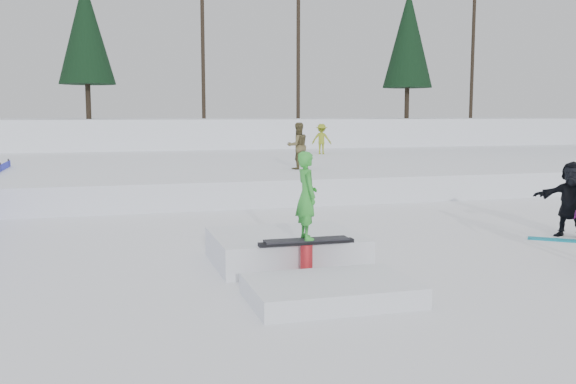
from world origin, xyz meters
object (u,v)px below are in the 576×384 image
object	(u,v)px
walker_olive	(298,146)
walker_ygreen	(322,139)
spectator_dark	(571,199)
jib_rail_feature	(296,255)

from	to	relation	value
walker_olive	walker_ygreen	distance (m)	8.45
spectator_dark	jib_rail_feature	xyz separation A→B (m)	(-6.73, -1.39, -0.53)
walker_olive	jib_rail_feature	distance (m)	11.42
walker_ygreen	spectator_dark	size ratio (longest dim) A/B	0.86
jib_rail_feature	walker_ygreen	bearing A→B (deg)	69.92
walker_ygreen	spectator_dark	distance (m)	17.18
walker_olive	walker_ygreen	xyz separation A→B (m)	(3.49, 7.70, -0.09)
walker_ygreen	spectator_dark	world-z (taller)	walker_ygreen
walker_ygreen	jib_rail_feature	size ratio (longest dim) A/B	0.33
walker_olive	jib_rail_feature	xyz separation A→B (m)	(-3.29, -10.86, -1.30)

